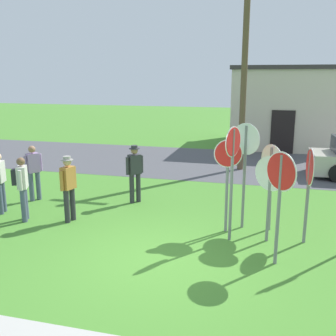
{
  "coord_description": "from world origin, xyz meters",
  "views": [
    {
      "loc": [
        2.05,
        -7.16,
        3.72
      ],
      "look_at": [
        -0.5,
        2.68,
        1.3
      ],
      "focal_mm": 41.6,
      "sensor_mm": 36.0,
      "label": 1
    }
  ],
  "objects": [
    {
      "name": "street_asphalt",
      "position": [
        0.0,
        9.39,
        0.0
      ],
      "size": [
        60.0,
        6.4,
        0.01
      ],
      "primitive_type": "cube",
      "color": "#4C4C51",
      "rests_on": "ground"
    },
    {
      "name": "stop_sign_rear_right",
      "position": [
        2.98,
        1.62,
        1.51
      ],
      "size": [
        0.09,
        0.84,
        2.19
      ],
      "color": "slate",
      "rests_on": "ground"
    },
    {
      "name": "person_in_teal",
      "position": [
        -1.7,
        3.41,
        0.98
      ],
      "size": [
        0.42,
        0.44,
        1.74
      ],
      "color": "#2D2D33",
      "rests_on": "ground"
    },
    {
      "name": "person_on_left",
      "position": [
        -4.03,
        1.26,
        0.98
      ],
      "size": [
        0.44,
        0.53,
        1.69
      ],
      "color": "#4C5670",
      "rests_on": "ground"
    },
    {
      "name": "utility_pole",
      "position": [
        1.03,
        8.52,
        4.16
      ],
      "size": [
        1.8,
        0.24,
        7.95
      ],
      "color": "brown",
      "rests_on": "ground"
    },
    {
      "name": "person_holding_notes",
      "position": [
        -4.97,
        1.62,
        0.95
      ],
      "size": [
        0.31,
        0.55,
        1.69
      ],
      "color": "#4C5670",
      "rests_on": "ground"
    },
    {
      "name": "stop_sign_center_cluster",
      "position": [
        2.34,
        0.4,
        1.59
      ],
      "size": [
        0.55,
        0.57,
        2.31
      ],
      "color": "slate",
      "rests_on": "ground"
    },
    {
      "name": "person_near_signs",
      "position": [
        -2.84,
        1.51,
        0.98
      ],
      "size": [
        0.32,
        0.56,
        1.74
      ],
      "color": "#2D2D33",
      "rests_on": "ground"
    },
    {
      "name": "stop_sign_nearest",
      "position": [
        2.19,
        2.19,
        1.47
      ],
      "size": [
        0.54,
        0.7,
        2.14
      ],
      "color": "slate",
      "rests_on": "ground"
    },
    {
      "name": "stop_sign_tallest",
      "position": [
        1.17,
        1.89,
        1.53
      ],
      "size": [
        0.67,
        0.18,
        2.27
      ],
      "color": "slate",
      "rests_on": "ground"
    },
    {
      "name": "stop_sign_far_back",
      "position": [
        1.32,
        1.35,
        1.78
      ],
      "size": [
        0.27,
        0.64,
        2.65
      ],
      "color": "slate",
      "rests_on": "ground"
    },
    {
      "name": "ground_plane",
      "position": [
        0.0,
        0.0,
        0.0
      ],
      "size": [
        80.0,
        80.0,
        0.0
      ],
      "primitive_type": "plane",
      "color": "#47842D"
    },
    {
      "name": "stop_sign_leaning_left",
      "position": [
        2.16,
        1.51,
        1.36
      ],
      "size": [
        0.68,
        0.43,
        2.0
      ],
      "color": "slate",
      "rests_on": "ground"
    },
    {
      "name": "building_background",
      "position": [
        2.73,
        15.06,
        2.11
      ],
      "size": [
        5.27,
        5.5,
        4.21
      ],
      "color": "beige",
      "rests_on": "ground"
    },
    {
      "name": "stop_sign_rear_left",
      "position": [
        1.55,
        2.2,
        1.8
      ],
      "size": [
        0.66,
        0.4,
        2.63
      ],
      "color": "slate",
      "rests_on": "ground"
    },
    {
      "name": "person_with_sunhat",
      "position": [
        -4.73,
        2.84,
        0.95
      ],
      "size": [
        0.38,
        0.49,
        1.69
      ],
      "color": "#4C5670",
      "rests_on": "ground"
    }
  ]
}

